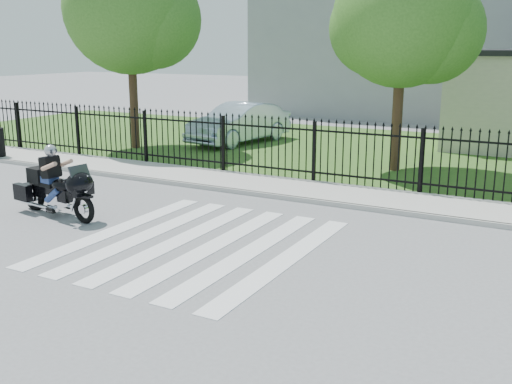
% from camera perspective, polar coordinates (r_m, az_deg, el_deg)
% --- Properties ---
extents(ground, '(120.00, 120.00, 0.00)m').
position_cam_1_polar(ground, '(12.08, -5.76, -4.90)').
color(ground, slate).
rests_on(ground, ground).
extents(crosswalk, '(5.00, 5.50, 0.01)m').
position_cam_1_polar(crosswalk, '(12.08, -5.76, -4.88)').
color(crosswalk, silver).
rests_on(crosswalk, ground).
extents(sidewalk, '(40.00, 2.00, 0.12)m').
position_cam_1_polar(sidewalk, '(16.28, 4.11, 0.26)').
color(sidewalk, '#ADAAA3').
rests_on(sidewalk, ground).
extents(curb, '(40.00, 0.12, 0.12)m').
position_cam_1_polar(curb, '(15.40, 2.58, -0.51)').
color(curb, '#ADAAA3').
rests_on(curb, ground).
extents(grass_strip, '(40.00, 12.00, 0.02)m').
position_cam_1_polar(grass_strip, '(22.73, 11.42, 3.76)').
color(grass_strip, '#2E581E').
rests_on(grass_strip, ground).
extents(iron_fence, '(26.00, 0.04, 1.80)m').
position_cam_1_polar(iron_fence, '(17.00, 5.55, 3.71)').
color(iron_fence, black).
rests_on(iron_fence, ground).
extents(tree_left, '(4.80, 4.80, 7.58)m').
position_cam_1_polar(tree_left, '(23.41, -11.97, 16.71)').
color(tree_left, '#382316').
rests_on(tree_left, ground).
extents(tree_mid, '(4.20, 4.20, 6.78)m').
position_cam_1_polar(tree_mid, '(19.12, 13.80, 15.82)').
color(tree_mid, '#382316').
rests_on(tree_mid, ground).
extents(building_tall, '(15.00, 10.00, 12.00)m').
position_cam_1_polar(building_tall, '(36.75, 13.98, 16.73)').
color(building_tall, gray).
rests_on(building_tall, ground).
extents(motorcycle_rider, '(2.56, 1.05, 1.70)m').
position_cam_1_polar(motorcycle_rider, '(14.56, -18.62, 0.52)').
color(motorcycle_rider, black).
rests_on(motorcycle_rider, ground).
extents(parked_car, '(2.50, 5.06, 1.60)m').
position_cam_1_polar(parked_car, '(24.28, -1.59, 6.58)').
color(parked_car, '#ACC2D8').
rests_on(parked_car, grass_strip).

